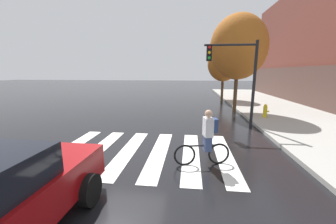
# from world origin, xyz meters

# --- Properties ---
(ground_plane) EXTENTS (120.00, 120.00, 0.00)m
(ground_plane) POSITION_xyz_m (0.00, 0.00, 0.00)
(ground_plane) COLOR black
(crosswalk_stripes) EXTENTS (6.10, 4.17, 0.01)m
(crosswalk_stripes) POSITION_xyz_m (0.56, 0.00, 0.01)
(crosswalk_stripes) COLOR silver
(crosswalk_stripes) RESTS_ON ground
(manhole_cover) EXTENTS (0.64, 0.64, 0.01)m
(manhole_cover) POSITION_xyz_m (-0.06, -1.50, 0.00)
(manhole_cover) COLOR #473D1E
(manhole_cover) RESTS_ON ground
(cyclist) EXTENTS (1.68, 0.45, 1.69)m
(cyclist) POSITION_xyz_m (2.66, -0.73, 0.84)
(cyclist) COLOR black
(cyclist) RESTS_ON ground
(traffic_light_near) EXTENTS (2.47, 0.28, 4.20)m
(traffic_light_near) POSITION_xyz_m (4.33, 3.52, 2.86)
(traffic_light_near) COLOR black
(traffic_light_near) RESTS_ON ground
(fire_hydrant) EXTENTS (0.33, 0.22, 0.78)m
(fire_hydrant) POSITION_xyz_m (6.52, 5.54, 0.53)
(fire_hydrant) COLOR gold
(fire_hydrant) RESTS_ON sidewalk
(street_tree_near) EXTENTS (3.60, 3.60, 6.40)m
(street_tree_near) POSITION_xyz_m (5.17, 7.41, 4.32)
(street_tree_near) COLOR #4C3823
(street_tree_near) RESTS_ON ground
(street_tree_mid) EXTENTS (2.98, 2.98, 5.30)m
(street_tree_mid) POSITION_xyz_m (5.22, 13.49, 3.57)
(street_tree_mid) COLOR #4C3823
(street_tree_mid) RESTS_ON ground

